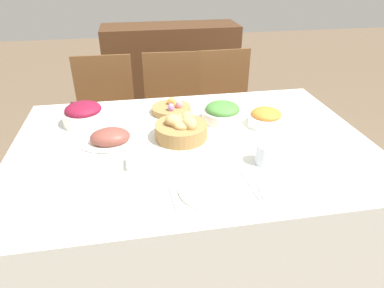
{
  "coord_description": "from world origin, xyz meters",
  "views": [
    {
      "loc": [
        -0.25,
        -1.39,
        1.56
      ],
      "look_at": [
        -0.02,
        -0.09,
        0.81
      ],
      "focal_mm": 32.0,
      "sensor_mm": 36.0,
      "label": 1
    }
  ],
  "objects_px": {
    "fork": "(172,194)",
    "dinner_plate": "(212,189)",
    "chair_far_right": "(226,108)",
    "chair_far_left": "(106,117)",
    "egg_basket": "(172,108)",
    "knife": "(251,186)",
    "spoon": "(258,185)",
    "sideboard": "(171,73)",
    "chair_far_center": "(173,112)",
    "ham_platter": "(110,138)",
    "carrot_bowl": "(266,118)",
    "bread_basket": "(182,128)",
    "beet_salad_bowl": "(84,114)",
    "butter_dish": "(143,161)",
    "green_salad_bowl": "(222,112)",
    "drinking_cup": "(265,154)"
  },
  "relations": [
    {
      "from": "chair_far_right",
      "to": "fork",
      "type": "distance_m",
      "value": 1.47
    },
    {
      "from": "bread_basket",
      "to": "ham_platter",
      "type": "bearing_deg",
      "value": 178.84
    },
    {
      "from": "chair_far_left",
      "to": "knife",
      "type": "xyz_separation_m",
      "value": [
        0.63,
        -1.33,
        0.27
      ]
    },
    {
      "from": "chair_far_left",
      "to": "beet_salad_bowl",
      "type": "xyz_separation_m",
      "value": [
        -0.05,
        -0.65,
        0.32
      ]
    },
    {
      "from": "green_salad_bowl",
      "to": "spoon",
      "type": "bearing_deg",
      "value": -90.71
    },
    {
      "from": "green_salad_bowl",
      "to": "fork",
      "type": "bearing_deg",
      "value": -120.22
    },
    {
      "from": "egg_basket",
      "to": "sideboard",
      "type": "bearing_deg",
      "value": 83.48
    },
    {
      "from": "beet_salad_bowl",
      "to": "spoon",
      "type": "height_order",
      "value": "beet_salad_bowl"
    },
    {
      "from": "bread_basket",
      "to": "ham_platter",
      "type": "xyz_separation_m",
      "value": [
        -0.34,
        0.01,
        -0.02
      ]
    },
    {
      "from": "fork",
      "to": "knife",
      "type": "height_order",
      "value": "same"
    },
    {
      "from": "green_salad_bowl",
      "to": "beet_salad_bowl",
      "type": "xyz_separation_m",
      "value": [
        -0.72,
        0.09,
        0.01
      ]
    },
    {
      "from": "ham_platter",
      "to": "sideboard",
      "type": "bearing_deg",
      "value": 75.13
    },
    {
      "from": "beet_salad_bowl",
      "to": "dinner_plate",
      "type": "xyz_separation_m",
      "value": [
        0.53,
        -0.68,
        -0.05
      ]
    },
    {
      "from": "sideboard",
      "to": "chair_far_center",
      "type": "bearing_deg",
      "value": -96.03
    },
    {
      "from": "sideboard",
      "to": "beet_salad_bowl",
      "type": "xyz_separation_m",
      "value": [
        -0.65,
        -1.7,
        0.35
      ]
    },
    {
      "from": "egg_basket",
      "to": "knife",
      "type": "distance_m",
      "value": 0.77
    },
    {
      "from": "chair_far_center",
      "to": "sideboard",
      "type": "relative_size",
      "value": 0.7
    },
    {
      "from": "bread_basket",
      "to": "carrot_bowl",
      "type": "bearing_deg",
      "value": 7.46
    },
    {
      "from": "bread_basket",
      "to": "egg_basket",
      "type": "distance_m",
      "value": 0.31
    },
    {
      "from": "dinner_plate",
      "to": "spoon",
      "type": "xyz_separation_m",
      "value": [
        0.18,
        0.0,
        -0.0
      ]
    },
    {
      "from": "fork",
      "to": "dinner_plate",
      "type": "bearing_deg",
      "value": -4.23
    },
    {
      "from": "dinner_plate",
      "to": "spoon",
      "type": "bearing_deg",
      "value": 0.0
    },
    {
      "from": "bread_basket",
      "to": "fork",
      "type": "xyz_separation_m",
      "value": [
        -0.1,
        -0.43,
        -0.05
      ]
    },
    {
      "from": "carrot_bowl",
      "to": "dinner_plate",
      "type": "bearing_deg",
      "value": -128.79
    },
    {
      "from": "knife",
      "to": "chair_far_right",
      "type": "bearing_deg",
      "value": 74.38
    },
    {
      "from": "knife",
      "to": "spoon",
      "type": "relative_size",
      "value": 1.0
    },
    {
      "from": "chair_far_right",
      "to": "green_salad_bowl",
      "type": "xyz_separation_m",
      "value": [
        -0.23,
        -0.74,
        0.31
      ]
    },
    {
      "from": "chair_far_right",
      "to": "chair_far_left",
      "type": "relative_size",
      "value": 1.0
    },
    {
      "from": "beet_salad_bowl",
      "to": "drinking_cup",
      "type": "relative_size",
      "value": 2.47
    },
    {
      "from": "sideboard",
      "to": "fork",
      "type": "height_order",
      "value": "sideboard"
    },
    {
      "from": "sideboard",
      "to": "spoon",
      "type": "relative_size",
      "value": 6.98
    },
    {
      "from": "fork",
      "to": "spoon",
      "type": "distance_m",
      "value": 0.34
    },
    {
      "from": "egg_basket",
      "to": "chair_far_right",
      "type": "bearing_deg",
      "value": 50.76
    },
    {
      "from": "chair_far_right",
      "to": "sideboard",
      "type": "height_order",
      "value": "sideboard"
    },
    {
      "from": "butter_dish",
      "to": "spoon",
      "type": "bearing_deg",
      "value": -27.49
    },
    {
      "from": "green_salad_bowl",
      "to": "drinking_cup",
      "type": "height_order",
      "value": "green_salad_bowl"
    },
    {
      "from": "dinner_plate",
      "to": "fork",
      "type": "distance_m",
      "value": 0.15
    },
    {
      "from": "bread_basket",
      "to": "dinner_plate",
      "type": "bearing_deg",
      "value": -83.25
    },
    {
      "from": "sideboard",
      "to": "dinner_plate",
      "type": "relative_size",
      "value": 5.15
    },
    {
      "from": "chair_far_center",
      "to": "ham_platter",
      "type": "xyz_separation_m",
      "value": [
        -0.4,
        -0.89,
        0.29
      ]
    },
    {
      "from": "chair_far_left",
      "to": "fork",
      "type": "relative_size",
      "value": 4.88
    },
    {
      "from": "knife",
      "to": "spoon",
      "type": "distance_m",
      "value": 0.03
    },
    {
      "from": "fork",
      "to": "butter_dish",
      "type": "height_order",
      "value": "butter_dish"
    },
    {
      "from": "bread_basket",
      "to": "egg_basket",
      "type": "relative_size",
      "value": 1.16
    },
    {
      "from": "chair_far_left",
      "to": "spoon",
      "type": "relative_size",
      "value": 4.88
    },
    {
      "from": "beet_salad_bowl",
      "to": "ham_platter",
      "type": "bearing_deg",
      "value": -59.8
    },
    {
      "from": "sideboard",
      "to": "green_salad_bowl",
      "type": "bearing_deg",
      "value": -87.95
    },
    {
      "from": "drinking_cup",
      "to": "dinner_plate",
      "type": "bearing_deg",
      "value": -150.4
    },
    {
      "from": "spoon",
      "to": "butter_dish",
      "type": "bearing_deg",
      "value": 156.74
    },
    {
      "from": "sideboard",
      "to": "beet_salad_bowl",
      "type": "bearing_deg",
      "value": -110.99
    }
  ]
}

